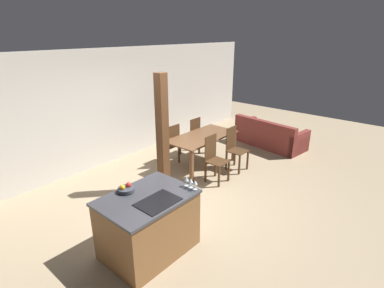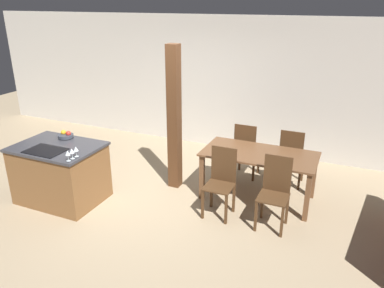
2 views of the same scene
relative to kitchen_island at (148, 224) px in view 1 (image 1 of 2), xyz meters
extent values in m
plane|color=#9E896B|center=(1.28, 0.60, -0.46)|extent=(16.00, 16.00, 0.00)
cube|color=beige|center=(1.28, 3.21, 0.89)|extent=(11.20, 0.08, 2.70)
cube|color=brown|center=(0.00, 0.00, -0.02)|extent=(1.25, 0.90, 0.87)
cube|color=#38383D|center=(0.00, 0.00, 0.43)|extent=(1.29, 0.94, 0.04)
cube|color=black|center=(0.00, -0.23, 0.46)|extent=(0.56, 0.40, 0.01)
cylinder|color=#383D47|center=(-0.10, 0.32, 0.49)|extent=(0.24, 0.24, 0.05)
sphere|color=red|center=(-0.05, 0.33, 0.54)|extent=(0.08, 0.08, 0.08)
sphere|color=gold|center=(-0.15, 0.33, 0.54)|extent=(0.08, 0.08, 0.08)
cylinder|color=silver|center=(0.57, -0.39, 0.47)|extent=(0.06, 0.06, 0.00)
cylinder|color=silver|center=(0.57, -0.39, 0.51)|extent=(0.01, 0.01, 0.08)
cone|color=silver|center=(0.57, -0.39, 0.58)|extent=(0.07, 0.07, 0.06)
cylinder|color=silver|center=(0.57, -0.31, 0.47)|extent=(0.06, 0.06, 0.00)
cylinder|color=silver|center=(0.57, -0.31, 0.51)|extent=(0.01, 0.01, 0.08)
cone|color=silver|center=(0.57, -0.31, 0.58)|extent=(0.07, 0.07, 0.06)
cylinder|color=silver|center=(0.57, -0.23, 0.47)|extent=(0.06, 0.06, 0.00)
cylinder|color=silver|center=(0.57, -0.23, 0.51)|extent=(0.01, 0.01, 0.08)
cone|color=silver|center=(0.57, -0.23, 0.58)|extent=(0.07, 0.07, 0.06)
cube|color=brown|center=(2.80, 1.28, 0.30)|extent=(1.73, 0.86, 0.03)
cube|color=brown|center=(2.00, 0.91, -0.09)|extent=(0.07, 0.07, 0.74)
cube|color=brown|center=(3.60, 0.91, -0.09)|extent=(0.07, 0.07, 0.74)
cube|color=brown|center=(2.00, 1.64, -0.09)|extent=(0.07, 0.07, 0.74)
cube|color=brown|center=(3.60, 1.64, -0.09)|extent=(0.07, 0.07, 0.74)
cube|color=#472D19|center=(2.41, 0.55, 0.01)|extent=(0.40, 0.40, 0.02)
cube|color=#472D19|center=(2.41, 0.74, 0.28)|extent=(0.38, 0.02, 0.53)
cube|color=#472D19|center=(2.23, 0.37, -0.23)|extent=(0.04, 0.04, 0.46)
cube|color=#472D19|center=(2.59, 0.37, -0.23)|extent=(0.04, 0.04, 0.46)
cube|color=#472D19|center=(2.23, 0.72, -0.23)|extent=(0.04, 0.04, 0.46)
cube|color=#472D19|center=(2.59, 0.72, -0.23)|extent=(0.04, 0.04, 0.46)
cube|color=#472D19|center=(3.19, 0.55, 0.01)|extent=(0.40, 0.40, 0.02)
cube|color=#472D19|center=(3.19, 0.74, 0.28)|extent=(0.38, 0.02, 0.53)
cube|color=#472D19|center=(3.01, 0.37, -0.23)|extent=(0.04, 0.04, 0.46)
cube|color=#472D19|center=(3.37, 0.37, -0.23)|extent=(0.04, 0.04, 0.46)
cube|color=#472D19|center=(3.01, 0.72, -0.23)|extent=(0.04, 0.04, 0.46)
cube|color=#472D19|center=(3.37, 0.72, -0.23)|extent=(0.04, 0.04, 0.46)
cube|color=#472D19|center=(2.41, 2.01, 0.01)|extent=(0.40, 0.40, 0.02)
cube|color=#472D19|center=(2.41, 1.82, 0.28)|extent=(0.38, 0.02, 0.53)
cube|color=#472D19|center=(2.59, 2.19, -0.23)|extent=(0.04, 0.04, 0.46)
cube|color=#472D19|center=(2.23, 2.19, -0.23)|extent=(0.04, 0.04, 0.46)
cube|color=#472D19|center=(2.59, 1.83, -0.23)|extent=(0.04, 0.04, 0.46)
cube|color=#472D19|center=(2.23, 1.83, -0.23)|extent=(0.04, 0.04, 0.46)
cube|color=#472D19|center=(3.19, 2.01, 0.01)|extent=(0.40, 0.40, 0.02)
cube|color=#472D19|center=(3.19, 1.82, 0.28)|extent=(0.38, 0.02, 0.53)
cube|color=#472D19|center=(3.37, 2.19, -0.23)|extent=(0.04, 0.04, 0.46)
cube|color=#472D19|center=(3.01, 2.19, -0.23)|extent=(0.04, 0.04, 0.46)
cube|color=#472D19|center=(3.37, 1.83, -0.23)|extent=(0.04, 0.04, 0.46)
cube|color=#472D19|center=(3.01, 1.83, -0.23)|extent=(0.04, 0.04, 0.46)
cube|color=maroon|center=(5.17, 0.71, -0.23)|extent=(1.09, 2.01, 0.45)
cube|color=maroon|center=(4.83, 0.76, 0.16)|extent=(0.41, 1.92, 0.33)
cube|color=maroon|center=(5.05, -0.17, -0.16)|extent=(0.86, 0.25, 0.59)
cube|color=maroon|center=(5.28, 1.59, -0.16)|extent=(0.86, 0.25, 0.59)
cube|color=#4C2D19|center=(1.42, 1.14, 0.72)|extent=(0.18, 0.18, 2.36)
camera|label=1|loc=(-2.31, -2.82, 2.58)|focal=28.00mm
camera|label=2|loc=(3.98, -3.97, 2.52)|focal=35.00mm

